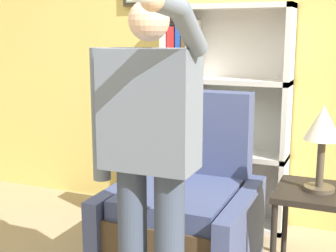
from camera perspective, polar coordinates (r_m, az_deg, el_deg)
The scene contains 6 objects.
wall_back at distance 3.92m, azimuth 6.88°, elevation 8.99°, with size 8.00×0.11×2.80m.
bookcase at distance 3.83m, azimuth 5.32°, elevation 1.05°, with size 1.02×0.28×1.77m.
armchair at distance 3.16m, azimuth 2.12°, elevation -10.93°, with size 0.90×0.95×1.16m.
person_standing at distance 2.26m, azimuth -2.38°, elevation -3.25°, with size 0.60×0.78×1.71m.
side_table at distance 2.93m, azimuth 17.78°, elevation -9.47°, with size 0.48×0.48×0.65m.
table_lamp at distance 2.80m, azimuth 18.34°, elevation -0.44°, with size 0.21×0.21×0.50m.
Camera 1 is at (1.07, -1.73, 1.55)m, focal length 50.00 mm.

